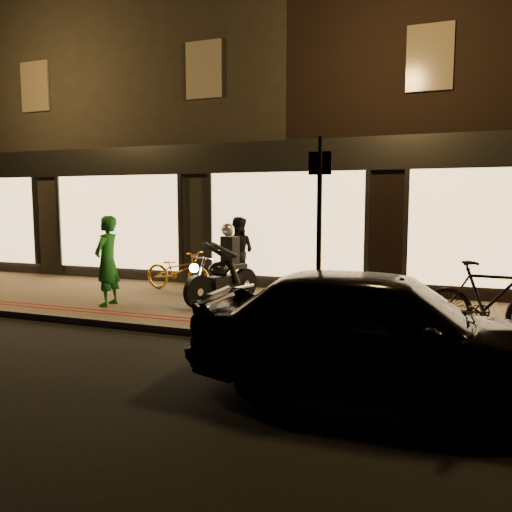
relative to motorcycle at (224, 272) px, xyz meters
The scene contains 12 objects.
ground 2.30m from the motorcycle, 71.57° to the right, with size 90.00×90.00×0.00m, color black.
sidewalk 0.97m from the motorcycle, ahead, with size 50.00×4.00×0.12m, color brown.
kerb_stone 2.24m from the motorcycle, 71.15° to the right, with size 50.00×0.14×0.12m, color #59544C.
red_kerb_lines 1.77m from the motorcycle, 65.58° to the right, with size 50.00×0.26×0.01m.
building_row 7.79m from the motorcycle, 84.32° to the left, with size 48.00×10.11×8.50m.
motorcycle is the anchor object (origin of this frame).
sign_post 2.85m from the motorcycle, 32.24° to the right, with size 0.35×0.09×3.00m.
bicycle_gold 1.77m from the motorcycle, 149.76° to the left, with size 0.60×1.73×0.91m, color gold.
bicycle_dark 4.84m from the motorcycle, 12.44° to the right, with size 0.54×1.90×1.14m, color black.
person_green 2.27m from the motorcycle, 153.77° to the right, with size 0.64×0.42×1.75m, color #1D6D22.
person_dark 1.79m from the motorcycle, 103.12° to the left, with size 0.81×0.63×1.67m, color black.
parked_car 4.84m from the motorcycle, 45.33° to the right, with size 1.70×4.22×1.44m, color black.
Camera 1 is at (3.28, -6.93, 2.13)m, focal length 35.00 mm.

